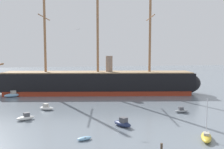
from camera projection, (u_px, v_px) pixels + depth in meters
The scene contains 11 objects.
tall_ship at pixel (98, 82), 81.14m from camera, with size 72.47×20.08×35.06m.
dinghy_foreground_left at pixel (84, 138), 39.14m from camera, with size 2.59×1.75×0.56m.
sailboat_foreground_right at pixel (206, 137), 39.19m from camera, with size 3.84×5.13×6.57m.
motorboat_near_centre at pixel (123, 123), 46.35m from camera, with size 3.49×4.40×1.72m.
motorboat_mid_left at pixel (26, 118), 50.50m from camera, with size 3.88×2.83×1.51m.
motorboat_mid_right at pixel (182, 111), 56.67m from camera, with size 3.14×1.33×1.32m.
motorboat_alongside_bow at pixel (47, 108), 59.28m from camera, with size 3.86×2.99×1.50m.
motorboat_far_left at pixel (12, 95), 76.07m from camera, with size 5.10×3.60×1.98m.
motorboat_distant_centre at pixel (99, 87), 92.67m from camera, with size 2.91×4.30×1.67m.
mooring_piling_left_pair at pixel (161, 149), 33.61m from camera, with size 0.32×0.32×1.57m, color #4C3D2D.
seagull_in_flight at pixel (78, 29), 58.27m from camera, with size 1.12×0.72×0.14m.
Camera 1 is at (-12.63, -25.52, 13.82)m, focal length 40.37 mm.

